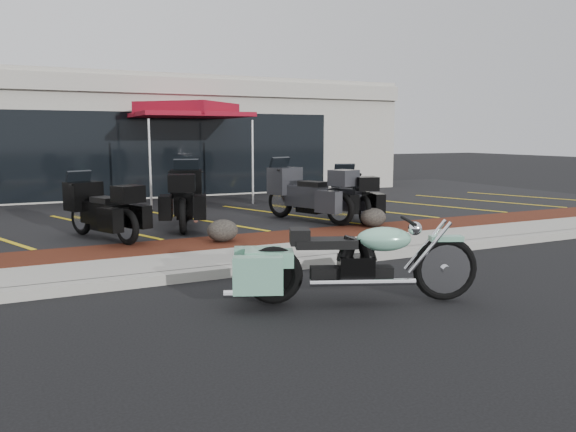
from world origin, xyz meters
TOP-DOWN VIEW (x-y plane):
  - ground at (0.00, 0.00)m, footprint 90.00×90.00m
  - curb at (0.00, 0.90)m, footprint 24.00×0.25m
  - sidewalk at (0.00, 1.60)m, footprint 24.00×1.20m
  - mulch_bed at (0.00, 2.80)m, footprint 24.00×1.20m
  - upper_lot at (0.00, 8.20)m, footprint 26.00×9.60m
  - dealership_building at (0.00, 14.47)m, footprint 18.00×8.16m
  - boulder_mid at (-0.37, 2.77)m, footprint 0.58×0.48m
  - boulder_right at (3.08, 2.99)m, footprint 0.57×0.48m
  - hero_cruiser at (1.14, -1.50)m, footprint 3.16×1.88m
  - touring_black_front at (-2.65, 4.67)m, footprint 1.64×2.34m
  - touring_black_mid at (-0.28, 5.56)m, footprint 1.64×2.61m
  - touring_grey at (1.87, 5.12)m, footprint 1.78×2.66m
  - touring_black_rear at (3.44, 4.81)m, footprint 1.35×2.32m
  - traffic_cone at (0.13, 7.44)m, footprint 0.39×0.39m
  - popup_canopy at (0.84, 9.38)m, footprint 3.93×3.93m

SIDE VIEW (x-z plane):
  - ground at x=0.00m, z-range 0.00..0.00m
  - curb at x=0.00m, z-range 0.00..0.15m
  - sidewalk at x=0.00m, z-range 0.00..0.15m
  - upper_lot at x=0.00m, z-range 0.00..0.15m
  - mulch_bed at x=0.00m, z-range 0.00..0.16m
  - boulder_right at x=3.08m, z-range 0.16..0.56m
  - boulder_mid at x=-0.37m, z-range 0.16..0.57m
  - traffic_cone at x=0.13m, z-range 0.15..0.63m
  - hero_cruiser at x=1.14m, z-range 0.00..1.09m
  - touring_black_rear at x=3.44m, z-range 0.15..1.42m
  - touring_black_front at x=-2.65m, z-range 0.15..1.42m
  - touring_black_mid at x=-0.28m, z-range 0.15..1.57m
  - touring_grey at x=1.87m, z-range 0.15..1.59m
  - dealership_building at x=0.00m, z-range 0.01..4.01m
  - popup_canopy at x=0.84m, z-range 1.33..4.21m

